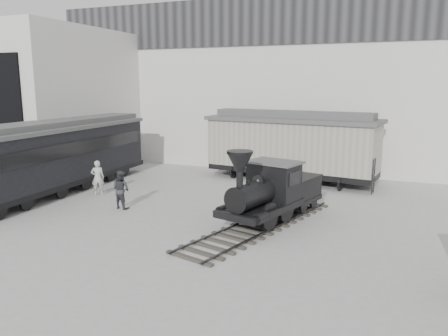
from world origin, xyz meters
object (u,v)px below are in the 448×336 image
at_px(passenger_coach, 62,155).
at_px(visitor_a, 98,178).
at_px(locomotive, 270,195).
at_px(boxcar, 291,144).
at_px(visitor_b, 121,189).

height_order(passenger_coach, visitor_a, passenger_coach).
relative_size(locomotive, boxcar, 0.88).
xyz_separation_m(boxcar, passenger_coach, (-10.77, -6.81, -0.22)).
distance_m(locomotive, visitor_a, 9.54).
xyz_separation_m(visitor_a, visitor_b, (2.57, -1.68, -0.01)).
distance_m(locomotive, visitor_b, 6.91).
distance_m(boxcar, passenger_coach, 12.75).
distance_m(locomotive, boxcar, 8.29).
distance_m(boxcar, visitor_b, 10.53).
bearing_deg(visitor_b, locomotive, -168.22).
bearing_deg(boxcar, locomotive, -75.07).
xyz_separation_m(locomotive, visitor_b, (-6.89, -0.46, -0.28)).
bearing_deg(visitor_b, visitor_a, -25.25).
bearing_deg(visitor_a, passenger_coach, -35.32).
bearing_deg(locomotive, visitor_b, -160.11).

